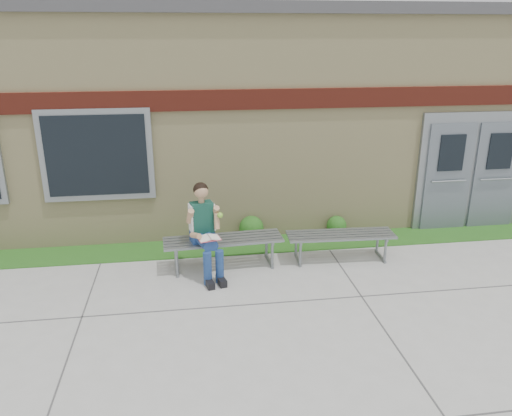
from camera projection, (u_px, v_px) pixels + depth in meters
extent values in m
plane|color=#9E9E99|center=(303.00, 320.00, 6.78)|extent=(80.00, 80.00, 0.00)
cube|color=#155018|center=(271.00, 244.00, 9.21)|extent=(16.00, 0.80, 0.02)
cube|color=beige|center=(247.00, 109.00, 11.72)|extent=(16.00, 6.00, 4.00)
cube|color=#3F3F42|center=(247.00, 14.00, 11.03)|extent=(16.20, 6.20, 0.20)
cube|color=maroon|center=(269.00, 99.00, 8.69)|extent=(16.00, 0.06, 0.35)
cube|color=gray|center=(97.00, 155.00, 8.58)|extent=(1.90, 0.08, 1.60)
cube|color=black|center=(97.00, 156.00, 8.54)|extent=(1.70, 0.04, 1.40)
cube|color=gray|center=(471.00, 171.00, 9.70)|extent=(2.20, 0.08, 2.30)
cube|color=slate|center=(447.00, 178.00, 9.62)|extent=(0.92, 0.06, 2.10)
cube|color=slate|center=(495.00, 176.00, 9.75)|extent=(0.92, 0.06, 2.10)
cube|color=gray|center=(223.00, 240.00, 8.18)|extent=(1.97, 0.66, 0.04)
cube|color=gray|center=(176.00, 257.00, 8.16)|extent=(0.08, 0.54, 0.44)
cube|color=gray|center=(270.00, 251.00, 8.37)|extent=(0.08, 0.54, 0.44)
cube|color=gray|center=(341.00, 235.00, 8.46)|extent=(1.84, 0.58, 0.04)
cube|color=gray|center=(298.00, 251.00, 8.44)|extent=(0.07, 0.51, 0.42)
cube|color=gray|center=(381.00, 246.00, 8.64)|extent=(0.07, 0.51, 0.42)
cube|color=navy|center=(202.00, 236.00, 8.05)|extent=(0.41, 0.33, 0.17)
cube|color=#103C30|center=(202.00, 217.00, 7.92)|extent=(0.38, 0.29, 0.49)
sphere|color=tan|center=(201.00, 191.00, 7.77)|extent=(0.27, 0.27, 0.23)
sphere|color=black|center=(201.00, 190.00, 7.78)|extent=(0.28, 0.28, 0.24)
cylinder|color=navy|center=(201.00, 242.00, 7.76)|extent=(0.26, 0.48, 0.16)
cylinder|color=navy|center=(213.00, 240.00, 7.83)|extent=(0.26, 0.48, 0.16)
cylinder|color=navy|center=(208.00, 269.00, 7.66)|extent=(0.13, 0.13, 0.54)
cylinder|color=navy|center=(220.00, 267.00, 7.72)|extent=(0.13, 0.13, 0.54)
cube|color=black|center=(209.00, 283.00, 7.66)|extent=(0.17, 0.30, 0.11)
cube|color=black|center=(221.00, 281.00, 7.73)|extent=(0.17, 0.30, 0.11)
cylinder|color=tan|center=(190.00, 216.00, 7.77)|extent=(0.15, 0.26, 0.28)
cylinder|color=tan|center=(215.00, 213.00, 7.91)|extent=(0.15, 0.26, 0.28)
cube|color=white|center=(209.00, 238.00, 7.65)|extent=(0.38, 0.31, 0.02)
cube|color=#C74A59|center=(209.00, 239.00, 7.65)|extent=(0.38, 0.32, 0.01)
sphere|color=#86D037|center=(220.00, 215.00, 7.79)|extent=(0.09, 0.09, 0.09)
sphere|color=#155018|center=(251.00, 228.00, 9.32)|extent=(0.46, 0.46, 0.46)
sphere|color=#155018|center=(337.00, 225.00, 9.55)|extent=(0.37, 0.37, 0.37)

